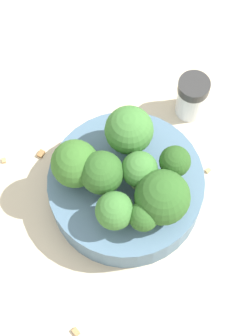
{
  "coord_description": "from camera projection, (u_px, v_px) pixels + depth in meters",
  "views": [
    {
      "loc": [
        0.18,
        -0.16,
        0.62
      ],
      "look_at": [
        0.0,
        0.0,
        0.08
      ],
      "focal_mm": 60.0,
      "sensor_mm": 36.0,
      "label": 1
    }
  ],
  "objects": [
    {
      "name": "broccoli_floret_5",
      "position": [
        175.0,
        163.0,
        0.6
      ],
      "size": [
        0.03,
        0.03,
        0.05
      ],
      "color": "#84AD66",
      "rests_on": "bowl"
    },
    {
      "name": "pepper_shaker",
      "position": [
        192.0,
        97.0,
        0.69
      ],
      "size": [
        0.04,
        0.04,
        0.06
      ],
      "color": "silver",
      "rests_on": "ground_plane"
    },
    {
      "name": "almond_crumb_2",
      "position": [
        41.0,
        153.0,
        0.69
      ],
      "size": [
        0.01,
        0.01,
        0.01
      ],
      "primitive_type": "cube",
      "rotation": [
        0.0,
        0.0,
        1.92
      ],
      "color": "olive",
      "rests_on": "ground_plane"
    },
    {
      "name": "broccoli_floret_7",
      "position": [
        102.0,
        173.0,
        0.59
      ],
      "size": [
        0.05,
        0.05,
        0.06
      ],
      "color": "#7A9E5B",
      "rests_on": "bowl"
    },
    {
      "name": "almond_crumb_3",
      "position": [
        4.0,
        160.0,
        0.68
      ],
      "size": [
        0.01,
        0.01,
        0.01
      ],
      "primitive_type": "cube",
      "rotation": [
        0.0,
        0.0,
        5.74
      ],
      "color": "tan",
      "rests_on": "ground_plane"
    },
    {
      "name": "broccoli_floret_1",
      "position": [
        139.0,
        171.0,
        0.6
      ],
      "size": [
        0.04,
        0.04,
        0.06
      ],
      "color": "#7A9E5B",
      "rests_on": "bowl"
    },
    {
      "name": "broccoli_floret_0",
      "position": [
        129.0,
        131.0,
        0.61
      ],
      "size": [
        0.05,
        0.05,
        0.07
      ],
      "color": "#8EB770",
      "rests_on": "bowl"
    },
    {
      "name": "almond_crumb_0",
      "position": [
        208.0,
        170.0,
        0.68
      ],
      "size": [
        0.0,
        0.01,
        0.01
      ],
      "primitive_type": "cube",
      "rotation": [
        0.0,
        0.0,
        1.64
      ],
      "color": "tan",
      "rests_on": "ground_plane"
    },
    {
      "name": "broccoli_floret_6",
      "position": [
        115.0,
        211.0,
        0.58
      ],
      "size": [
        0.04,
        0.04,
        0.05
      ],
      "color": "#8EB770",
      "rests_on": "bowl"
    },
    {
      "name": "broccoli_floret_2",
      "position": [
        75.0,
        164.0,
        0.6
      ],
      "size": [
        0.05,
        0.05,
        0.06
      ],
      "color": "#7A9E5B",
      "rests_on": "bowl"
    },
    {
      "name": "broccoli_floret_3",
      "position": [
        144.0,
        217.0,
        0.58
      ],
      "size": [
        0.03,
        0.03,
        0.05
      ],
      "color": "#8EB770",
      "rests_on": "bowl"
    },
    {
      "name": "bowl",
      "position": [
        126.0,
        188.0,
        0.65
      ],
      "size": [
        0.18,
        0.18,
        0.04
      ],
      "primitive_type": "cylinder",
      "color": "slate",
      "rests_on": "ground_plane"
    },
    {
      "name": "ground_plane",
      "position": [
        126.0,
        195.0,
        0.67
      ],
      "size": [
        3.0,
        3.0,
        0.0
      ],
      "primitive_type": "plane",
      "color": "beige"
    },
    {
      "name": "almond_crumb_1",
      "position": [
        76.0,
        331.0,
        0.6
      ],
      "size": [
        0.01,
        0.01,
        0.01
      ],
      "primitive_type": "cube",
      "rotation": [
        0.0,
        0.0,
        3.1
      ],
      "color": "#AD7F4C",
      "rests_on": "ground_plane"
    },
    {
      "name": "broccoli_floret_4",
      "position": [
        162.0,
        198.0,
        0.58
      ],
      "size": [
        0.06,
        0.06,
        0.06
      ],
      "color": "#84AD66",
      "rests_on": "bowl"
    }
  ]
}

